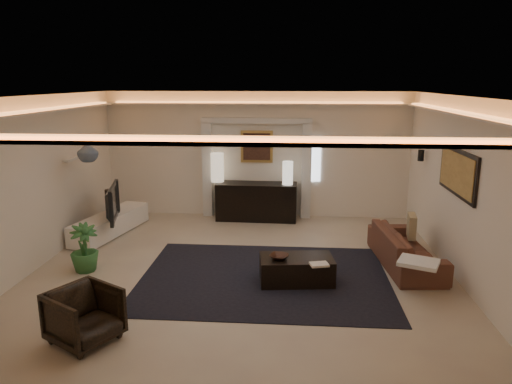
# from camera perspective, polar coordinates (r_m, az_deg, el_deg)

# --- Properties ---
(floor) EXTENTS (7.00, 7.00, 0.00)m
(floor) POSITION_cam_1_polar(r_m,az_deg,el_deg) (8.07, -1.76, -9.63)
(floor) COLOR #C5B696
(floor) RESTS_ON ground
(ceiling) EXTENTS (7.00, 7.00, 0.00)m
(ceiling) POSITION_cam_1_polar(r_m,az_deg,el_deg) (7.44, -1.92, 11.41)
(ceiling) COLOR white
(ceiling) RESTS_ON ground
(wall_back) EXTENTS (7.00, 0.00, 7.00)m
(wall_back) POSITION_cam_1_polar(r_m,az_deg,el_deg) (11.05, 0.10, 4.47)
(wall_back) COLOR #F0E2CE
(wall_back) RESTS_ON ground
(wall_front) EXTENTS (7.00, 0.00, 7.00)m
(wall_front) POSITION_cam_1_polar(r_m,az_deg,el_deg) (4.32, -6.87, -9.86)
(wall_front) COLOR #F0E2CE
(wall_front) RESTS_ON ground
(wall_left) EXTENTS (0.00, 7.00, 7.00)m
(wall_left) POSITION_cam_1_polar(r_m,az_deg,el_deg) (8.72, -25.36, 0.80)
(wall_left) COLOR #F0E2CE
(wall_left) RESTS_ON ground
(wall_right) EXTENTS (0.00, 7.00, 7.00)m
(wall_right) POSITION_cam_1_polar(r_m,az_deg,el_deg) (8.05, 23.78, 0.00)
(wall_right) COLOR #F0E2CE
(wall_right) RESTS_ON ground
(cove_soffit) EXTENTS (7.00, 7.00, 0.04)m
(cove_soffit) POSITION_cam_1_polar(r_m,az_deg,el_deg) (7.45, -1.91, 9.26)
(cove_soffit) COLOR silver
(cove_soffit) RESTS_ON ceiling
(daylight_slit) EXTENTS (0.25, 0.03, 1.00)m
(daylight_slit) POSITION_cam_1_polar(r_m,az_deg,el_deg) (11.03, 7.12, 3.83)
(daylight_slit) COLOR white
(daylight_slit) RESTS_ON wall_back
(area_rug) EXTENTS (4.00, 3.00, 0.01)m
(area_rug) POSITION_cam_1_polar(r_m,az_deg,el_deg) (7.86, 1.03, -10.25)
(area_rug) COLOR black
(area_rug) RESTS_ON ground
(pilaster_left) EXTENTS (0.22, 0.20, 2.20)m
(pilaster_left) POSITION_cam_1_polar(r_m,az_deg,el_deg) (11.16, -5.84, 2.66)
(pilaster_left) COLOR silver
(pilaster_left) RESTS_ON ground
(pilaster_right) EXTENTS (0.22, 0.20, 2.20)m
(pilaster_right) POSITION_cam_1_polar(r_m,az_deg,el_deg) (10.99, 6.06, 2.49)
(pilaster_right) COLOR silver
(pilaster_right) RESTS_ON ground
(alcove_header) EXTENTS (2.52, 0.20, 0.12)m
(alcove_header) POSITION_cam_1_polar(r_m,az_deg,el_deg) (10.86, 0.06, 8.57)
(alcove_header) COLOR silver
(alcove_header) RESTS_ON wall_back
(painting_frame) EXTENTS (0.74, 0.04, 0.74)m
(painting_frame) POSITION_cam_1_polar(r_m,az_deg,el_deg) (10.99, 0.09, 5.48)
(painting_frame) COLOR tan
(painting_frame) RESTS_ON wall_back
(painting_canvas) EXTENTS (0.62, 0.02, 0.62)m
(painting_canvas) POSITION_cam_1_polar(r_m,az_deg,el_deg) (10.97, 0.08, 5.46)
(painting_canvas) COLOR #4C2D1E
(painting_canvas) RESTS_ON wall_back
(art_panel_frame) EXTENTS (0.04, 1.64, 0.74)m
(art_panel_frame) POSITION_cam_1_polar(r_m,az_deg,el_deg) (8.27, 23.08, 2.17)
(art_panel_frame) COLOR black
(art_panel_frame) RESTS_ON wall_right
(art_panel_gold) EXTENTS (0.02, 1.50, 0.62)m
(art_panel_gold) POSITION_cam_1_polar(r_m,az_deg,el_deg) (8.26, 22.91, 2.17)
(art_panel_gold) COLOR tan
(art_panel_gold) RESTS_ON wall_right
(wall_sconce) EXTENTS (0.12, 0.12, 0.22)m
(wall_sconce) POSITION_cam_1_polar(r_m,az_deg,el_deg) (10.04, 19.20, 4.17)
(wall_sconce) COLOR black
(wall_sconce) RESTS_ON wall_right
(wall_niche) EXTENTS (0.10, 0.55, 0.04)m
(wall_niche) POSITION_cam_1_polar(r_m,az_deg,el_deg) (9.88, -21.23, 3.69)
(wall_niche) COLOR silver
(wall_niche) RESTS_ON wall_left
(console) EXTENTS (1.84, 0.62, 0.91)m
(console) POSITION_cam_1_polar(r_m,az_deg,el_deg) (10.90, 0.06, -1.30)
(console) COLOR black
(console) RESTS_ON ground
(lamp_left) EXTENTS (0.37, 0.37, 0.66)m
(lamp_left) POSITION_cam_1_polar(r_m,az_deg,el_deg) (10.97, -4.66, 2.45)
(lamp_left) COLOR beige
(lamp_left) RESTS_ON console
(lamp_right) EXTENTS (0.27, 0.27, 0.52)m
(lamp_right) POSITION_cam_1_polar(r_m,az_deg,el_deg) (10.65, 3.82, 2.14)
(lamp_right) COLOR white
(lamp_right) RESTS_ON console
(media_ledge) EXTENTS (1.00, 2.25, 0.41)m
(media_ledge) POSITION_cam_1_polar(r_m,az_deg,el_deg) (10.38, -17.06, -3.65)
(media_ledge) COLOR white
(media_ledge) RESTS_ON ground
(tv) EXTENTS (1.21, 0.45, 0.70)m
(tv) POSITION_cam_1_polar(r_m,az_deg,el_deg) (9.85, -17.37, -1.10)
(tv) COLOR black
(tv) RESTS_ON media_ledge
(figurine) EXTENTS (0.21, 0.21, 0.44)m
(figurine) POSITION_cam_1_polar(r_m,az_deg,el_deg) (10.66, -17.23, -0.90)
(figurine) COLOR black
(figurine) RESTS_ON media_ledge
(ginger_jar) EXTENTS (0.48, 0.48, 0.39)m
(ginger_jar) POSITION_cam_1_polar(r_m,az_deg,el_deg) (9.31, -19.57, 4.64)
(ginger_jar) COLOR slate
(ginger_jar) RESTS_ON wall_niche
(plant) EXTENTS (0.64, 0.64, 0.81)m
(plant) POSITION_cam_1_polar(r_m,az_deg,el_deg) (8.49, -19.94, -6.35)
(plant) COLOR #2F6A30
(plant) RESTS_ON ground
(sofa) EXTENTS (2.14, 0.99, 0.61)m
(sofa) POSITION_cam_1_polar(r_m,az_deg,el_deg) (8.67, 17.52, -6.47)
(sofa) COLOR #382411
(sofa) RESTS_ON ground
(throw_blanket) EXTENTS (0.69, 0.63, 0.06)m
(throw_blanket) POSITION_cam_1_polar(r_m,az_deg,el_deg) (7.39, 18.94, -8.00)
(throw_blanket) COLOR silver
(throw_blanket) RESTS_ON sofa
(throw_pillow) EXTENTS (0.19, 0.44, 0.43)m
(throw_pillow) POSITION_cam_1_polar(r_m,az_deg,el_deg) (9.12, 18.18, -3.92)
(throw_pillow) COLOR tan
(throw_pillow) RESTS_ON sofa
(coffee_table) EXTENTS (1.21, 0.75, 0.43)m
(coffee_table) POSITION_cam_1_polar(r_m,az_deg,el_deg) (7.66, 4.87, -9.32)
(coffee_table) COLOR black
(coffee_table) RESTS_ON ground
(bowl) EXTENTS (0.36, 0.36, 0.07)m
(bowl) POSITION_cam_1_polar(r_m,az_deg,el_deg) (7.49, 2.80, -7.83)
(bowl) COLOR #321C13
(bowl) RESTS_ON coffee_table
(magazine) EXTENTS (0.31, 0.25, 0.03)m
(magazine) POSITION_cam_1_polar(r_m,az_deg,el_deg) (7.30, 7.59, -8.69)
(magazine) COLOR beige
(magazine) RESTS_ON coffee_table
(armchair) EXTENTS (1.01, 1.01, 0.68)m
(armchair) POSITION_cam_1_polar(r_m,az_deg,el_deg) (6.34, -19.90, -13.80)
(armchair) COLOR black
(armchair) RESTS_ON ground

